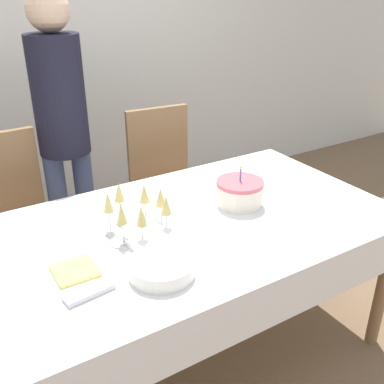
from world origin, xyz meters
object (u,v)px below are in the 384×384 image
object	(u,v)px
plate_stack_main	(162,268)
person_standing	(62,118)
dining_chair_far_left	(13,217)
dining_chair_far_right	(166,180)
birthday_cake	(240,192)
champagne_tray	(138,213)
plate_stack_dessert	(149,237)

from	to	relation	value
plate_stack_main	person_standing	size ratio (longest dim) A/B	0.14
dining_chair_far_left	dining_chair_far_right	distance (m)	0.92
dining_chair_far_left	birthday_cake	world-z (taller)	dining_chair_far_left
birthday_cake	champagne_tray	bearing A→B (deg)	177.84
plate_stack_dessert	plate_stack_main	bearing A→B (deg)	-105.40
dining_chair_far_left	champagne_tray	world-z (taller)	dining_chair_far_left
dining_chair_far_right	champagne_tray	xyz separation A→B (m)	(-0.55, -0.79, 0.28)
champagne_tray	person_standing	world-z (taller)	person_standing
dining_chair_far_left	person_standing	distance (m)	0.59
dining_chair_far_left	plate_stack_main	bearing A→B (deg)	-74.25
dining_chair_far_left	plate_stack_main	size ratio (longest dim) A/B	4.12
dining_chair_far_left	champagne_tray	bearing A→B (deg)	-64.74
dining_chair_far_left	plate_stack_dessert	bearing A→B (deg)	-66.98
birthday_cake	champagne_tray	distance (m)	0.51
dining_chair_far_right	champagne_tray	distance (m)	1.00
champagne_tray	plate_stack_dessert	world-z (taller)	champagne_tray
plate_stack_main	champagne_tray	bearing A→B (deg)	78.96
birthday_cake	champagne_tray	xyz separation A→B (m)	(-0.50, 0.02, 0.03)
dining_chair_far_right	person_standing	bearing A→B (deg)	168.62
birthday_cake	plate_stack_main	world-z (taller)	birthday_cake
dining_chair_far_right	dining_chair_far_left	bearing A→B (deg)	179.99
champagne_tray	person_standing	bearing A→B (deg)	91.14
dining_chair_far_left	champagne_tray	xyz separation A→B (m)	(0.37, -0.79, 0.28)
dining_chair_far_left	birthday_cake	distance (m)	1.22
birthday_cake	dining_chair_far_left	bearing A→B (deg)	137.34
birthday_cake	plate_stack_dessert	bearing A→B (deg)	-172.10
plate_stack_dessert	person_standing	xyz separation A→B (m)	(-0.02, 0.99, 0.24)
dining_chair_far_right	plate_stack_dessert	distance (m)	1.06
dining_chair_far_right	birthday_cake	size ratio (longest dim) A/B	4.48
plate_stack_main	birthday_cake	bearing A→B (deg)	27.53
plate_stack_main	person_standing	world-z (taller)	person_standing
dining_chair_far_right	birthday_cake	distance (m)	0.85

